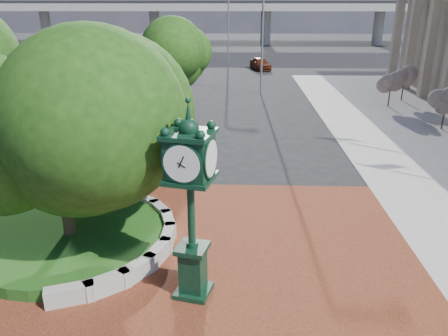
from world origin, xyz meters
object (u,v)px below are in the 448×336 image
(post_clock, at_px, (191,196))
(parked_car, at_px, (260,63))
(street_lamp_near, at_px, (265,29))
(street_lamp_far, at_px, (230,15))

(post_clock, height_order, parked_car, post_clock)
(street_lamp_near, bearing_deg, post_clock, -96.69)
(parked_car, relative_size, street_lamp_near, 0.46)
(street_lamp_near, distance_m, street_lamp_far, 20.02)
(post_clock, relative_size, street_lamp_far, 0.54)
(post_clock, relative_size, street_lamp_near, 0.58)
(street_lamp_far, bearing_deg, post_clock, -89.89)
(post_clock, xyz_separation_m, street_lamp_near, (3.20, 27.29, 2.42))
(parked_car, relative_size, street_lamp_far, 0.42)
(parked_car, height_order, street_lamp_near, street_lamp_near)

